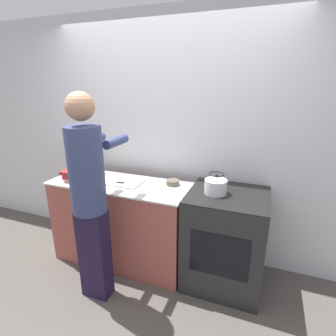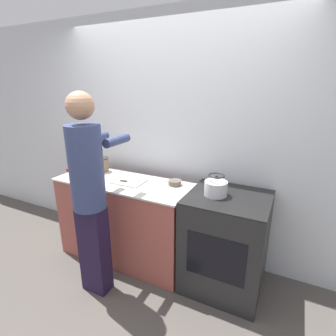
{
  "view_description": "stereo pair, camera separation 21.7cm",
  "coord_description": "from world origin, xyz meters",
  "px_view_note": "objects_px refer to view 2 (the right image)",
  "views": [
    {
      "loc": [
        0.99,
        -1.89,
        1.89
      ],
      "look_at": [
        0.2,
        0.19,
        1.17
      ],
      "focal_mm": 28.0,
      "sensor_mm": 36.0,
      "label": 1
    },
    {
      "loc": [
        1.19,
        -1.81,
        1.89
      ],
      "look_at": [
        0.2,
        0.19,
        1.17
      ],
      "focal_mm": 28.0,
      "sensor_mm": 36.0,
      "label": 2
    }
  ],
  "objects_px": {
    "canister_jar": "(102,164)",
    "knife": "(129,182)",
    "oven": "(225,242)",
    "cutting_board": "(129,181)",
    "bowl_prep": "(175,183)",
    "person": "(89,190)",
    "kettle": "(216,187)"
  },
  "relations": [
    {
      "from": "knife",
      "to": "kettle",
      "type": "height_order",
      "value": "kettle"
    },
    {
      "from": "bowl_prep",
      "to": "canister_jar",
      "type": "xyz_separation_m",
      "value": [
        -0.94,
        0.02,
        0.06
      ]
    },
    {
      "from": "person",
      "to": "knife",
      "type": "distance_m",
      "value": 0.51
    },
    {
      "from": "kettle",
      "to": "knife",
      "type": "bearing_deg",
      "value": -176.43
    },
    {
      "from": "knife",
      "to": "canister_jar",
      "type": "bearing_deg",
      "value": 147.82
    },
    {
      "from": "oven",
      "to": "knife",
      "type": "bearing_deg",
      "value": -175.35
    },
    {
      "from": "oven",
      "to": "knife",
      "type": "xyz_separation_m",
      "value": [
        -1.0,
        -0.08,
        0.47
      ]
    },
    {
      "from": "oven",
      "to": "cutting_board",
      "type": "height_order",
      "value": "oven"
    },
    {
      "from": "oven",
      "to": "knife",
      "type": "distance_m",
      "value": 1.1
    },
    {
      "from": "person",
      "to": "canister_jar",
      "type": "bearing_deg",
      "value": 122.87
    },
    {
      "from": "bowl_prep",
      "to": "cutting_board",
      "type": "bearing_deg",
      "value": -163.53
    },
    {
      "from": "knife",
      "to": "bowl_prep",
      "type": "bearing_deg",
      "value": 8.77
    },
    {
      "from": "oven",
      "to": "kettle",
      "type": "distance_m",
      "value": 0.56
    },
    {
      "from": "knife",
      "to": "bowl_prep",
      "type": "distance_m",
      "value": 0.46
    },
    {
      "from": "oven",
      "to": "cutting_board",
      "type": "distance_m",
      "value": 1.12
    },
    {
      "from": "person",
      "to": "canister_jar",
      "type": "height_order",
      "value": "person"
    },
    {
      "from": "bowl_prep",
      "to": "canister_jar",
      "type": "relative_size",
      "value": 0.81
    },
    {
      "from": "oven",
      "to": "bowl_prep",
      "type": "relative_size",
      "value": 7.08
    },
    {
      "from": "person",
      "to": "canister_jar",
      "type": "distance_m",
      "value": 0.81
    },
    {
      "from": "oven",
      "to": "person",
      "type": "distance_m",
      "value": 1.33
    },
    {
      "from": "oven",
      "to": "canister_jar",
      "type": "distance_m",
      "value": 1.6
    },
    {
      "from": "kettle",
      "to": "bowl_prep",
      "type": "xyz_separation_m",
      "value": [
        -0.45,
        0.11,
        -0.08
      ]
    },
    {
      "from": "person",
      "to": "canister_jar",
      "type": "relative_size",
      "value": 11.22
    },
    {
      "from": "person",
      "to": "cutting_board",
      "type": "height_order",
      "value": "person"
    },
    {
      "from": "canister_jar",
      "to": "knife",
      "type": "bearing_deg",
      "value": -19.81
    },
    {
      "from": "oven",
      "to": "knife",
      "type": "height_order",
      "value": "knife"
    },
    {
      "from": "cutting_board",
      "to": "kettle",
      "type": "height_order",
      "value": "kettle"
    },
    {
      "from": "knife",
      "to": "kettle",
      "type": "distance_m",
      "value": 0.89
    },
    {
      "from": "knife",
      "to": "canister_jar",
      "type": "height_order",
      "value": "canister_jar"
    },
    {
      "from": "person",
      "to": "kettle",
      "type": "bearing_deg",
      "value": 30.33
    },
    {
      "from": "kettle",
      "to": "canister_jar",
      "type": "xyz_separation_m",
      "value": [
        -1.39,
        0.13,
        -0.02
      ]
    },
    {
      "from": "oven",
      "to": "cutting_board",
      "type": "bearing_deg",
      "value": -177.16
    }
  ]
}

